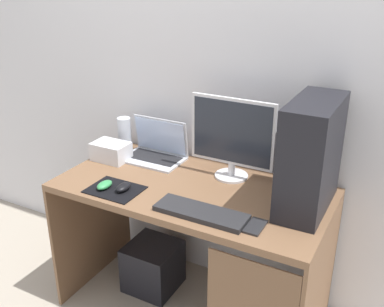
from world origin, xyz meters
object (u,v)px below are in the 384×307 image
projector (111,151)px  speaker (125,134)px  mouse_left (123,187)px  subwoofer (153,266)px  keyboard (201,213)px  mouse_right (105,185)px  pc_tower (311,156)px  monitor (232,137)px  cell_phone (255,227)px  laptop (155,151)px

projector → speaker: bearing=97.1°
mouse_left → subwoofer: mouse_left is taller
keyboard → mouse_right: (-0.53, -0.01, 0.01)m
mouse_left → mouse_right: size_ratio=1.00×
projector → subwoofer: (0.27, -0.02, -0.67)m
pc_tower → mouse_left: 0.89m
pc_tower → mouse_right: size_ratio=5.23×
pc_tower → monitor: (-0.42, 0.11, -0.03)m
mouse_left → mouse_right: (-0.09, -0.02, 0.00)m
cell_phone → subwoofer: size_ratio=0.46×
keyboard → cell_phone: (0.25, 0.02, -0.01)m
keyboard → projector: bearing=157.6°
projector → mouse_right: size_ratio=2.08×
speaker → projector: (0.02, -0.16, -0.05)m
projector → mouse_left: projector is taller
laptop → speaker: bearing=173.6°
laptop → projector: (-0.21, -0.13, 0.00)m
projector → cell_phone: (0.97, -0.28, -0.05)m
laptop → mouse_right: (-0.02, -0.44, -0.02)m
laptop → speaker: 0.24m
projector → cell_phone: size_ratio=1.54×
mouse_right → pc_tower: bearing=18.3°
laptop → mouse_left: bearing=-79.5°
monitor → laptop: 0.51m
mouse_right → cell_phone: (0.78, 0.02, -0.02)m
speaker → projector: bearing=-82.9°
laptop → speaker: (-0.23, 0.03, 0.05)m
monitor → mouse_right: size_ratio=4.64×
mouse_right → projector: bearing=122.3°
mouse_left → mouse_right: 0.10m
subwoofer → laptop: bearing=110.4°
laptop → keyboard: size_ratio=0.81×
speaker → keyboard: (0.74, -0.46, -0.09)m
speaker → monitor: bearing=-3.9°
keyboard → cell_phone: size_ratio=3.23×
speaker → subwoofer: 0.80m
keyboard → mouse_right: mouse_right is taller
cell_phone → mouse_right: bearing=-178.4°
cell_phone → projector: bearing=163.9°
pc_tower → subwoofer: pc_tower is taller
projector → subwoofer: projector is taller
pc_tower → mouse_right: 0.99m
cell_phone → pc_tower: bearing=63.9°
pc_tower → monitor: bearing=165.2°
monitor → mouse_left: 0.59m
monitor → mouse_left: size_ratio=4.64×
pc_tower → subwoofer: 1.21m
mouse_left → subwoofer: bearing=94.0°
pc_tower → laptop: (-0.90, 0.13, -0.21)m
pc_tower → keyboard: pc_tower is taller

